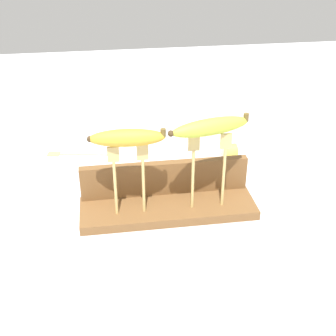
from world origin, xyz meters
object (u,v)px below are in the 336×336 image
object	(u,v)px
fork_stand_left	(129,174)
banana_raised_left	(127,138)
fork_stand_right	(209,165)
fork_fallen_near	(71,154)
banana_chunk_near	(230,151)
banana_raised_right	(211,127)

from	to	relation	value
fork_stand_left	banana_raised_left	size ratio (longest dim) A/B	1.02
fork_stand_right	banana_raised_left	size ratio (longest dim) A/B	1.10
fork_fallen_near	banana_chunk_near	distance (m)	0.47
fork_stand_right	banana_raised_left	world-z (taller)	banana_raised_left
banana_raised_right	banana_chunk_near	bearing A→B (deg)	64.58
fork_stand_left	banana_raised_right	world-z (taller)	banana_raised_right
banana_raised_left	banana_raised_right	bearing A→B (deg)	-0.01
fork_stand_right	fork_fallen_near	world-z (taller)	fork_stand_right
fork_fallen_near	banana_chunk_near	world-z (taller)	banana_chunk_near
fork_stand_right	banana_raised_right	world-z (taller)	banana_raised_right
fork_stand_left	fork_stand_right	xyz separation A→B (m)	(0.18, 0.00, 0.01)
fork_stand_right	banana_chunk_near	world-z (taller)	fork_stand_right
fork_stand_right	banana_chunk_near	size ratio (longest dim) A/B	4.27
banana_raised_left	banana_chunk_near	distance (m)	0.46
fork_stand_left	banana_chunk_near	xyz separation A→B (m)	(0.31, 0.28, -0.11)
banana_raised_left	banana_chunk_near	xyz separation A→B (m)	(0.31, 0.28, -0.19)
banana_raised_left	fork_fallen_near	world-z (taller)	banana_raised_left
fork_stand_right	banana_raised_right	xyz separation A→B (m)	(-0.00, -0.00, 0.09)
fork_stand_right	banana_raised_right	size ratio (longest dim) A/B	0.98
banana_raised_right	banana_chunk_near	world-z (taller)	banana_raised_right
fork_stand_left	banana_chunk_near	world-z (taller)	fork_stand_left
fork_stand_left	banana_raised_right	bearing A→B (deg)	-0.00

